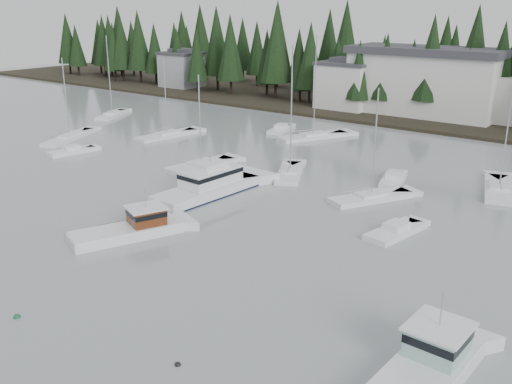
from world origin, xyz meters
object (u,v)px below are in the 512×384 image
(runabout_3, at_px, (281,130))
(sailboat_5, at_px, (112,116))
(lobster_boat_brown, at_px, (131,230))
(sailboat_9, at_px, (313,138))
(runabout_1, at_px, (396,233))
(cabin_cruiser_center, at_px, (208,187))
(sailboat_3, at_px, (499,191))
(lobster_boat_teal, at_px, (424,372))
(sailboat_4, at_px, (290,174))
(sailboat_10, at_px, (167,136))
(house_far_west, at_px, (182,69))
(runabout_0, at_px, (72,152))
(runabout_4, at_px, (393,181))
(sailboat_6, at_px, (371,199))
(harbor_inn, at_px, (438,83))
(house_west, at_px, (346,84))
(sailboat_1, at_px, (201,167))

(runabout_3, bearing_deg, sailboat_5, 90.83)
(lobster_boat_brown, bearing_deg, sailboat_9, 32.27)
(runabout_1, bearing_deg, sailboat_9, 52.63)
(cabin_cruiser_center, distance_m, sailboat_3, 29.48)
(lobster_boat_brown, height_order, lobster_boat_teal, lobster_boat_teal)
(sailboat_4, height_order, sailboat_5, sailboat_4)
(sailboat_10, bearing_deg, runabout_1, -101.26)
(house_far_west, relative_size, runabout_1, 1.31)
(cabin_cruiser_center, distance_m, runabout_0, 24.98)
(runabout_4, bearing_deg, sailboat_5, 67.89)
(lobster_boat_teal, bearing_deg, house_far_west, 53.25)
(runabout_0, height_order, runabout_1, same)
(runabout_1, bearing_deg, runabout_3, 58.20)
(house_far_west, xyz_separation_m, lobster_boat_brown, (56.07, -63.06, -3.90))
(house_far_west, bearing_deg, sailboat_3, -22.99)
(sailboat_5, relative_size, sailboat_6, 1.21)
(sailboat_3, xyz_separation_m, runabout_4, (-9.85, -3.67, 0.08))
(lobster_boat_brown, distance_m, lobster_boat_teal, 26.75)
(harbor_inn, height_order, sailboat_10, harbor_inn)
(house_west, relative_size, sailboat_5, 0.70)
(house_west, relative_size, runabout_3, 1.48)
(sailboat_4, distance_m, sailboat_6, 11.22)
(sailboat_1, xyz_separation_m, runabout_4, (20.23, 8.18, 0.08))
(sailboat_10, distance_m, runabout_0, 14.30)
(sailboat_6, bearing_deg, house_far_west, 85.38)
(house_far_west, xyz_separation_m, cabin_cruiser_center, (54.10, -51.42, -3.64))
(sailboat_6, height_order, runabout_0, sailboat_6)
(sailboat_10, bearing_deg, sailboat_6, -94.15)
(harbor_inn, xyz_separation_m, lobster_boat_teal, (25.51, -68.21, -5.17))
(runabout_3, bearing_deg, sailboat_3, -120.48)
(sailboat_4, xyz_separation_m, runabout_4, (10.21, 4.53, 0.03))
(house_far_west, bearing_deg, house_west, -2.73)
(harbor_inn, distance_m, sailboat_4, 42.48)
(sailboat_6, distance_m, runabout_1, 8.61)
(sailboat_3, distance_m, runabout_1, 17.37)
(sailboat_1, distance_m, sailboat_5, 35.97)
(sailboat_6, xyz_separation_m, sailboat_10, (-35.64, 7.29, -0.01))
(harbor_inn, bearing_deg, cabin_cruiser_center, -93.19)
(sailboat_3, xyz_separation_m, sailboat_5, (-63.25, 2.10, 0.03))
(sailboat_1, bearing_deg, house_far_west, 56.07)
(house_far_west, xyz_separation_m, sailboat_9, (49.05, -23.66, -4.33))
(runabout_3, bearing_deg, runabout_4, -133.56)
(lobster_boat_brown, height_order, sailboat_1, sailboat_1)
(house_west, xyz_separation_m, runabout_4, (24.89, -34.23, -4.52))
(runabout_1, bearing_deg, sailboat_5, 81.89)
(house_west, height_order, sailboat_6, sailboat_6)
(house_far_west, height_order, runabout_4, house_far_west)
(sailboat_3, bearing_deg, sailboat_1, 94.73)
(sailboat_3, xyz_separation_m, runabout_3, (-34.06, 9.94, 0.08))
(cabin_cruiser_center, xyz_separation_m, sailboat_6, (13.59, 8.47, -0.71))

